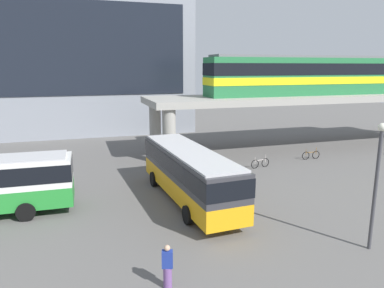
{
  "coord_description": "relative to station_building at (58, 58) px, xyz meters",
  "views": [
    {
      "loc": [
        -6.48,
        -16.13,
        8.03
      ],
      "look_at": [
        1.87,
        9.83,
        2.2
      ],
      "focal_mm": 33.82,
      "sensor_mm": 36.0,
      "label": 1
    }
  ],
  "objects": [
    {
      "name": "bicycle_silver",
      "position": [
        15.71,
        -22.7,
        -8.73
      ],
      "size": [
        1.78,
        0.35,
        1.04
      ],
      "color": "black",
      "rests_on": "ground_plane"
    },
    {
      "name": "pedestrian_by_bike_rack",
      "position": [
        4.54,
        -36.32,
        -8.29
      ],
      "size": [
        0.46,
        0.36,
        1.71
      ],
      "color": "#724C8C",
      "rests_on": "ground_plane"
    },
    {
      "name": "train",
      "position": [
        25.32,
        -16.87,
        -1.84
      ],
      "size": [
        24.12,
        2.96,
        3.84
      ],
      "color": "#26723F",
      "rests_on": "elevated_platform"
    },
    {
      "name": "elevated_platform",
      "position": [
        23.92,
        -16.87,
        -4.48
      ],
      "size": [
        32.47,
        7.06,
        5.29
      ],
      "color": "#9E9B93",
      "rests_on": "ground_plane"
    },
    {
      "name": "lamp_post",
      "position": [
        13.91,
        -36.24,
        -5.67
      ],
      "size": [
        0.36,
        0.36,
        5.73
      ],
      "color": "#3F3F44",
      "rests_on": "ground_plane"
    },
    {
      "name": "station_building",
      "position": [
        0.0,
        0.0,
        0.0
      ],
      "size": [
        31.6,
        11.35,
        18.18
      ],
      "color": "gray",
      "rests_on": "ground_plane"
    },
    {
      "name": "bicycle_brown",
      "position": [
        21.32,
        -21.62,
        -8.73
      ],
      "size": [
        1.79,
        0.08,
        1.04
      ],
      "color": "black",
      "rests_on": "ground_plane"
    },
    {
      "name": "bus_main",
      "position": [
        7.93,
        -28.08,
        -7.1
      ],
      "size": [
        3.25,
        11.18,
        3.22
      ],
      "color": "orange",
      "rests_on": "ground_plane"
    },
    {
      "name": "ground_plane",
      "position": [
        8.2,
        -21.91,
        -9.09
      ],
      "size": [
        120.0,
        120.0,
        0.0
      ],
      "primitive_type": "plane",
      "color": "#605E5B"
    }
  ]
}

